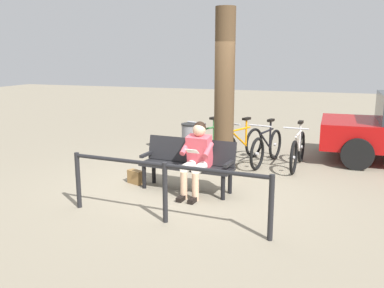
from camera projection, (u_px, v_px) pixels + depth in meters
name	position (u px, v px, depth m)	size (l,w,h in m)	color
ground_plane	(184.00, 187.00, 7.32)	(40.00, 40.00, 0.00)	gray
bench	(188.00, 161.00, 7.07)	(1.64, 0.62, 0.87)	black
person_reading	(197.00, 155.00, 6.80)	(0.52, 0.79, 1.20)	#D84C59
handbag	(136.00, 177.00, 7.48)	(0.30, 0.14, 0.24)	olive
tree_trunk	(224.00, 91.00, 8.06)	(0.39, 0.39, 3.14)	#4C3823
litter_bin	(191.00, 144.00, 8.70)	(0.39, 0.39, 0.87)	slate
bicycle_silver	(298.00, 150.00, 8.48)	(0.48, 1.68, 0.94)	black
bicycle_purple	(267.00, 147.00, 8.74)	(0.53, 1.65, 0.94)	black
bicycle_green	(241.00, 145.00, 8.97)	(0.73, 1.58, 0.94)	black
bicycle_red	(209.00, 144.00, 9.06)	(0.72, 1.58, 0.94)	black
railing_fence	(165.00, 181.00, 5.66)	(2.97, 0.29, 0.85)	black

